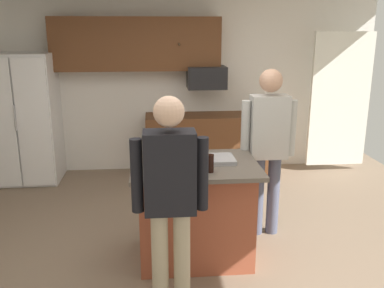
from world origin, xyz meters
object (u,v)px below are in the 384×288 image
glass_pilsner (170,154)px  person_elder_center (170,192)px  glass_short_whisky (149,165)px  serving_tray (211,160)px  microwave_over_range (206,77)px  glass_stout_tall (148,159)px  person_guest_by_door (268,141)px  glass_dark_ale (172,162)px  tumbler_amber (210,163)px  mug_ceramic_white (159,159)px  kitchen_island (195,210)px  refrigerator (24,119)px

glass_pilsner → person_elder_center: bearing=-92.4°
glass_short_whisky → serving_tray: glass_short_whisky is taller
microwave_over_range → serving_tray: size_ratio=1.27×
glass_stout_tall → person_guest_by_door: bearing=21.4°
glass_short_whisky → glass_dark_ale: (0.19, 0.03, 0.01)m
tumbler_amber → mug_ceramic_white: size_ratio=1.29×
kitchen_island → serving_tray: bearing=14.8°
person_guest_by_door → tumbler_amber: size_ratio=11.21×
tumbler_amber → serving_tray: 0.30m
refrigerator → glass_stout_tall: size_ratio=12.40×
person_guest_by_door → glass_pilsner: (-1.02, -0.33, -0.00)m
serving_tray → glass_dark_ale: bearing=-147.2°
person_guest_by_door → mug_ceramic_white: 1.20m
person_guest_by_door → glass_stout_tall: 1.31m
glass_stout_tall → glass_pilsner: glass_pilsner is taller
mug_ceramic_white → person_guest_by_door: bearing=20.2°
tumbler_amber → person_guest_by_door: bearing=44.0°
microwave_over_range → glass_pilsner: bearing=-104.9°
kitchen_island → mug_ceramic_white: size_ratio=9.52×
serving_tray → glass_short_whisky: bearing=-154.7°
person_guest_by_door → kitchen_island: bearing=0.0°
refrigerator → glass_pilsner: bearing=-49.0°
person_guest_by_door → mug_ceramic_white: person_guest_by_door is taller
mug_ceramic_white → glass_pilsner: 0.14m
glass_short_whisky → glass_stout_tall: size_ratio=1.01×
refrigerator → tumbler_amber: refrigerator is taller
person_elder_center → tumbler_amber: 0.63m
glass_stout_tall → glass_pilsner: 0.25m
refrigerator → glass_pilsner: 3.00m
mug_ceramic_white → glass_pilsner: glass_pilsner is taller
serving_tray → person_elder_center: bearing=-117.1°
refrigerator → microwave_over_range: size_ratio=3.25×
microwave_over_range → kitchen_island: microwave_over_range is taller
refrigerator → kitchen_island: refrigerator is taller
microwave_over_range → kitchen_island: bearing=-99.4°
serving_tray → person_guest_by_door: bearing=30.3°
refrigerator → glass_dark_ale: refrigerator is taller
glass_dark_ale → glass_pilsner: size_ratio=1.07×
microwave_over_range → glass_dark_ale: size_ratio=3.44×
glass_pilsner → mug_ceramic_white: bearing=-141.3°
glass_short_whisky → serving_tray: bearing=25.3°
glass_pilsner → microwave_over_range: bearing=75.1°
person_guest_by_door → glass_dark_ale: (-1.01, -0.62, 0.00)m
person_guest_by_door → glass_stout_tall: person_guest_by_door is taller
glass_short_whisky → tumbler_amber: 0.52m
tumbler_amber → person_elder_center: bearing=-125.4°
microwave_over_range → tumbler_amber: 2.76m
refrigerator → glass_dark_ale: size_ratio=11.18×
refrigerator → serving_tray: refrigerator is taller
person_elder_center → mug_ceramic_white: size_ratio=13.88×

